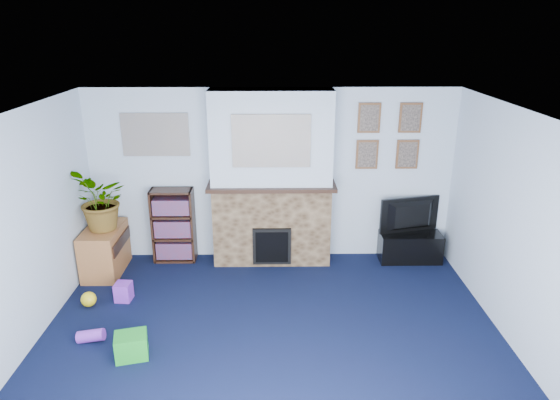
{
  "coord_description": "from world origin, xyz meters",
  "views": [
    {
      "loc": [
        0.03,
        -4.35,
        3.2
      ],
      "look_at": [
        0.1,
        1.02,
        1.28
      ],
      "focal_mm": 32.0,
      "sensor_mm": 36.0,
      "label": 1
    }
  ],
  "objects_px": {
    "tv_stand": "(410,246)",
    "bookshelf": "(174,227)",
    "television": "(412,217)",
    "sideboard": "(105,248)"
  },
  "relations": [
    {
      "from": "tv_stand",
      "to": "bookshelf",
      "type": "xyz_separation_m",
      "value": [
        -3.32,
        0.08,
        0.28
      ]
    },
    {
      "from": "television",
      "to": "bookshelf",
      "type": "bearing_deg",
      "value": -15.24
    },
    {
      "from": "tv_stand",
      "to": "bookshelf",
      "type": "height_order",
      "value": "bookshelf"
    },
    {
      "from": "tv_stand",
      "to": "television",
      "type": "relative_size",
      "value": 0.98
    },
    {
      "from": "television",
      "to": "bookshelf",
      "type": "height_order",
      "value": "bookshelf"
    },
    {
      "from": "tv_stand",
      "to": "sideboard",
      "type": "bearing_deg",
      "value": -176.18
    },
    {
      "from": "television",
      "to": "sideboard",
      "type": "xyz_separation_m",
      "value": [
        -4.19,
        -0.3,
        -0.31
      ]
    },
    {
      "from": "tv_stand",
      "to": "sideboard",
      "type": "height_order",
      "value": "sideboard"
    },
    {
      "from": "tv_stand",
      "to": "sideboard",
      "type": "distance_m",
      "value": 4.2
    },
    {
      "from": "tv_stand",
      "to": "television",
      "type": "distance_m",
      "value": 0.43
    }
  ]
}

